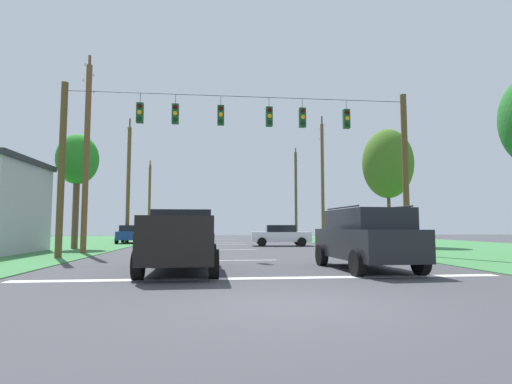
{
  "coord_description": "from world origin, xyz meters",
  "views": [
    {
      "loc": [
        -1.49,
        -7.46,
        1.42
      ],
      "look_at": [
        0.39,
        9.94,
        2.9
      ],
      "focal_mm": 28.55,
      "sensor_mm": 36.0,
      "label": 1
    }
  ],
  "objects_px": {
    "suv_black": "(366,237)",
    "utility_pole_distant_right": "(149,200)",
    "distant_car_oncoming": "(131,234)",
    "utility_pole_far_left": "(128,182)",
    "tree_roadside_left": "(77,161)",
    "utility_pole_mid_left": "(86,153)",
    "pickup_truck": "(181,241)",
    "utility_pole_far_right": "(296,193)",
    "utility_pole_mid_right": "(323,179)",
    "overhead_signal_span": "(242,157)",
    "distant_car_crossing_white": "(281,235)",
    "tree_roadside_far_right": "(388,164)"
  },
  "relations": [
    {
      "from": "pickup_truck",
      "to": "utility_pole_mid_right",
      "type": "height_order",
      "value": "utility_pole_mid_right"
    },
    {
      "from": "suv_black",
      "to": "distant_car_crossing_white",
      "type": "bearing_deg",
      "value": 90.05
    },
    {
      "from": "utility_pole_mid_left",
      "to": "utility_pole_mid_right",
      "type": "bearing_deg",
      "value": 37.9
    },
    {
      "from": "utility_pole_mid_left",
      "to": "tree_roadside_far_right",
      "type": "xyz_separation_m",
      "value": [
        19.3,
        5.48,
        0.56
      ]
    },
    {
      "from": "utility_pole_far_right",
      "to": "tree_roadside_far_right",
      "type": "bearing_deg",
      "value": -83.01
    },
    {
      "from": "distant_car_crossing_white",
      "to": "distant_car_oncoming",
      "type": "relative_size",
      "value": 1.01
    },
    {
      "from": "utility_pole_mid_left",
      "to": "tree_roadside_far_right",
      "type": "bearing_deg",
      "value": 15.84
    },
    {
      "from": "utility_pole_mid_left",
      "to": "utility_pole_far_left",
      "type": "distance_m",
      "value": 13.31
    },
    {
      "from": "distant_car_oncoming",
      "to": "tree_roadside_far_right",
      "type": "bearing_deg",
      "value": -21.4
    },
    {
      "from": "overhead_signal_span",
      "to": "utility_pole_far_left",
      "type": "xyz_separation_m",
      "value": [
        -8.56,
        16.58,
        0.56
      ]
    },
    {
      "from": "suv_black",
      "to": "utility_pole_mid_left",
      "type": "bearing_deg",
      "value": 141.35
    },
    {
      "from": "utility_pole_far_left",
      "to": "tree_roadside_far_right",
      "type": "bearing_deg",
      "value": -21.63
    },
    {
      "from": "utility_pole_mid_right",
      "to": "utility_pole_far_left",
      "type": "distance_m",
      "value": 16.98
    },
    {
      "from": "distant_car_crossing_white",
      "to": "tree_roadside_left",
      "type": "xyz_separation_m",
      "value": [
        -13.67,
        -2.61,
        4.84
      ]
    },
    {
      "from": "utility_pole_mid_left",
      "to": "distant_car_crossing_white",
      "type": "bearing_deg",
      "value": 31.57
    },
    {
      "from": "utility_pole_mid_left",
      "to": "tree_roadside_far_right",
      "type": "distance_m",
      "value": 20.07
    },
    {
      "from": "suv_black",
      "to": "tree_roadside_far_right",
      "type": "distance_m",
      "value": 17.37
    },
    {
      "from": "utility_pole_mid_left",
      "to": "utility_pole_far_right",
      "type": "bearing_deg",
      "value": 56.96
    },
    {
      "from": "distant_car_crossing_white",
      "to": "utility_pole_mid_right",
      "type": "relative_size",
      "value": 0.39
    },
    {
      "from": "distant_car_oncoming",
      "to": "utility_pole_distant_right",
      "type": "relative_size",
      "value": 0.48
    },
    {
      "from": "utility_pole_mid_right",
      "to": "tree_roadside_left",
      "type": "bearing_deg",
      "value": -155.9
    },
    {
      "from": "suv_black",
      "to": "utility_pole_mid_right",
      "type": "xyz_separation_m",
      "value": [
        4.77,
        22.26,
        4.59
      ]
    },
    {
      "from": "suv_black",
      "to": "utility_pole_distant_right",
      "type": "xyz_separation_m",
      "value": [
        -12.26,
        35.07,
        3.36
      ]
    },
    {
      "from": "distant_car_oncoming",
      "to": "overhead_signal_span",
      "type": "bearing_deg",
      "value": -63.42
    },
    {
      "from": "distant_car_crossing_white",
      "to": "tree_roadside_far_right",
      "type": "xyz_separation_m",
      "value": [
        7.56,
        -1.74,
        5.14
      ]
    },
    {
      "from": "utility_pole_mid_right",
      "to": "utility_pole_far_right",
      "type": "bearing_deg",
      "value": 88.76
    },
    {
      "from": "utility_pole_mid_right",
      "to": "utility_pole_mid_left",
      "type": "bearing_deg",
      "value": -142.1
    },
    {
      "from": "distant_car_oncoming",
      "to": "utility_pole_distant_right",
      "type": "bearing_deg",
      "value": 92.02
    },
    {
      "from": "utility_pole_mid_left",
      "to": "tree_roadside_far_right",
      "type": "relative_size",
      "value": 1.27
    },
    {
      "from": "utility_pole_mid_left",
      "to": "pickup_truck",
      "type": "bearing_deg",
      "value": -58.05
    },
    {
      "from": "utility_pole_mid_right",
      "to": "utility_pole_far_right",
      "type": "xyz_separation_m",
      "value": [
        0.28,
        12.98,
        -0.2
      ]
    },
    {
      "from": "utility_pole_distant_right",
      "to": "distant_car_crossing_white",
      "type": "bearing_deg",
      "value": -56.43
    },
    {
      "from": "utility_pole_far_right",
      "to": "utility_pole_mid_left",
      "type": "relative_size",
      "value": 1.02
    },
    {
      "from": "pickup_truck",
      "to": "utility_pole_mid_left",
      "type": "bearing_deg",
      "value": 121.95
    },
    {
      "from": "distant_car_crossing_white",
      "to": "distant_car_oncoming",
      "type": "distance_m",
      "value": 13.17
    },
    {
      "from": "suv_black",
      "to": "tree_roadside_left",
      "type": "distance_m",
      "value": 20.11
    },
    {
      "from": "utility_pole_far_left",
      "to": "utility_pole_distant_right",
      "type": "bearing_deg",
      "value": 90.25
    },
    {
      "from": "distant_car_crossing_white",
      "to": "distant_car_oncoming",
      "type": "xyz_separation_m",
      "value": [
        -11.8,
        5.85,
        0.0
      ]
    },
    {
      "from": "utility_pole_far_left",
      "to": "tree_roadside_left",
      "type": "height_order",
      "value": "utility_pole_far_left"
    },
    {
      "from": "pickup_truck",
      "to": "suv_black",
      "type": "height_order",
      "value": "suv_black"
    },
    {
      "from": "distant_car_oncoming",
      "to": "utility_pole_far_left",
      "type": "xyz_separation_m",
      "value": [
        -0.39,
        0.24,
        4.46
      ]
    },
    {
      "from": "utility_pole_far_left",
      "to": "utility_pole_far_right",
      "type": "bearing_deg",
      "value": 35.99
    },
    {
      "from": "overhead_signal_span",
      "to": "utility_pole_far_left",
      "type": "height_order",
      "value": "utility_pole_far_left"
    },
    {
      "from": "utility_pole_distant_right",
      "to": "tree_roadside_far_right",
      "type": "height_order",
      "value": "utility_pole_distant_right"
    },
    {
      "from": "utility_pole_mid_right",
      "to": "overhead_signal_span",
      "type": "bearing_deg",
      "value": -117.53
    },
    {
      "from": "pickup_truck",
      "to": "distant_car_oncoming",
      "type": "distance_m",
      "value": 23.04
    },
    {
      "from": "suv_black",
      "to": "utility_pole_distant_right",
      "type": "relative_size",
      "value": 0.54
    },
    {
      "from": "suv_black",
      "to": "utility_pole_distant_right",
      "type": "distance_m",
      "value": 37.31
    },
    {
      "from": "tree_roadside_left",
      "to": "utility_pole_mid_right",
      "type": "bearing_deg",
      "value": 24.1
    },
    {
      "from": "utility_pole_mid_right",
      "to": "distant_car_crossing_white",
      "type": "bearing_deg",
      "value": -130.26
    }
  ]
}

